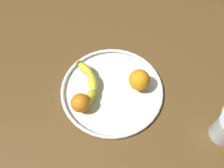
# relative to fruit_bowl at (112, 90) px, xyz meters

# --- Properties ---
(ground_plane) EXTENTS (1.41, 1.41, 0.04)m
(ground_plane) POSITION_rel_fruit_bowl_xyz_m (0.00, 0.00, -0.03)
(ground_plane) COLOR brown
(fruit_bowl) EXTENTS (0.34, 0.34, 0.02)m
(fruit_bowl) POSITION_rel_fruit_bowl_xyz_m (0.00, 0.00, 0.00)
(fruit_bowl) COLOR white
(fruit_bowl) RESTS_ON ground_plane
(banana) EXTENTS (0.18, 0.10, 0.03)m
(banana) POSITION_rel_fruit_bowl_xyz_m (0.01, 0.08, 0.02)
(banana) COLOR yellow
(banana) RESTS_ON fruit_bowl
(orange_back_right) EXTENTS (0.07, 0.07, 0.07)m
(orange_back_right) POSITION_rel_fruit_bowl_xyz_m (0.03, -0.09, 0.04)
(orange_back_right) COLOR orange
(orange_back_right) RESTS_ON fruit_bowl
(orange_center) EXTENTS (0.06, 0.06, 0.06)m
(orange_center) POSITION_rel_fruit_bowl_xyz_m (-0.08, 0.09, 0.04)
(orange_center) COLOR orange
(orange_center) RESTS_ON fruit_bowl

